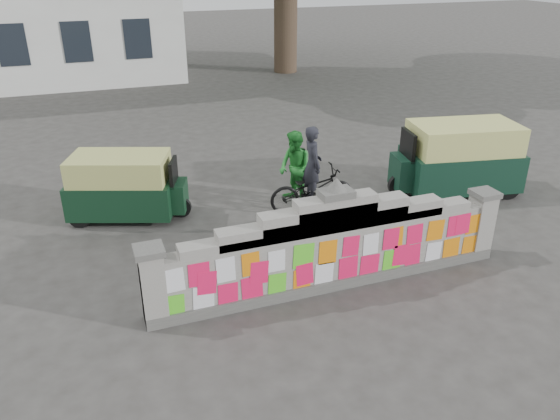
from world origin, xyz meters
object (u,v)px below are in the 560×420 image
(rickshaw_left, at_px, (125,186))
(rickshaw_right, at_px, (458,158))
(cyclist_rider, at_px, (312,175))
(pedestrian, at_px, (295,168))
(cyclist_bike, at_px, (312,189))

(rickshaw_left, height_order, rickshaw_right, rickshaw_right)
(cyclist_rider, height_order, pedestrian, cyclist_rider)
(cyclist_rider, height_order, rickshaw_right, cyclist_rider)
(cyclist_bike, distance_m, rickshaw_left, 4.05)
(cyclist_bike, height_order, pedestrian, pedestrian)
(cyclist_bike, distance_m, cyclist_rider, 0.35)
(cyclist_bike, distance_m, pedestrian, 0.66)
(cyclist_rider, distance_m, pedestrian, 0.56)
(cyclist_rider, distance_m, rickshaw_right, 3.64)
(cyclist_rider, height_order, rickshaw_left, cyclist_rider)
(cyclist_rider, relative_size, rickshaw_right, 0.54)
(cyclist_rider, bearing_deg, rickshaw_right, -89.22)
(rickshaw_left, bearing_deg, cyclist_bike, 4.80)
(rickshaw_left, relative_size, rickshaw_right, 0.83)
(cyclist_bike, relative_size, rickshaw_right, 0.60)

